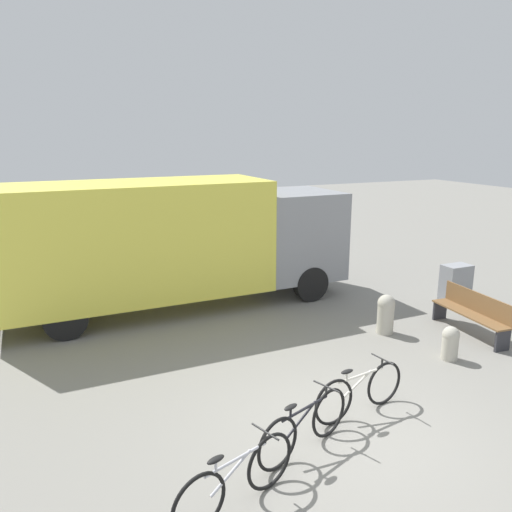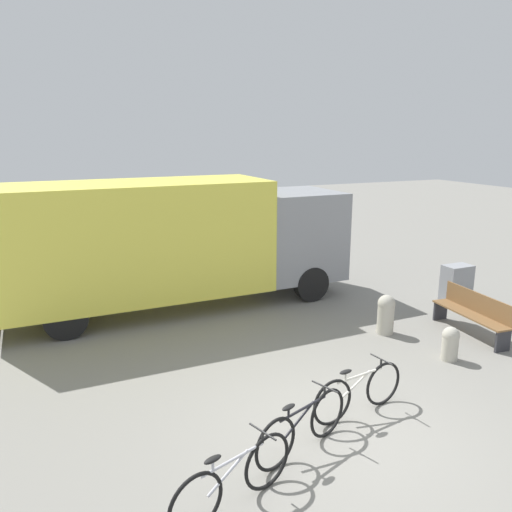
% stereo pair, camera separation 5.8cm
% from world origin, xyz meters
% --- Properties ---
extents(ground_plane, '(60.00, 60.00, 0.00)m').
position_xyz_m(ground_plane, '(0.00, 0.00, 0.00)').
color(ground_plane, gray).
extents(delivery_truck, '(8.31, 2.31, 3.03)m').
position_xyz_m(delivery_truck, '(-0.73, 6.13, 1.67)').
color(delivery_truck, '#EAE04C').
rests_on(delivery_truck, ground).
extents(park_bench, '(0.56, 1.93, 0.88)m').
position_xyz_m(park_bench, '(4.47, 1.97, 0.49)').
color(park_bench, brown).
rests_on(park_bench, ground).
extents(bicycle_near, '(1.65, 0.64, 0.79)m').
position_xyz_m(bicycle_near, '(-1.91, -0.70, 0.37)').
color(bicycle_near, black).
rests_on(bicycle_near, ground).
extents(bicycle_middle, '(1.63, 0.67, 0.79)m').
position_xyz_m(bicycle_middle, '(-0.71, -0.10, 0.37)').
color(bicycle_middle, black).
rests_on(bicycle_middle, ground).
extents(bicycle_far, '(1.71, 0.44, 0.79)m').
position_xyz_m(bicycle_far, '(0.49, 0.36, 0.37)').
color(bicycle_far, black).
rests_on(bicycle_far, ground).
extents(bollard_near_bench, '(0.31, 0.31, 0.64)m').
position_xyz_m(bollard_near_bench, '(3.12, 1.22, 0.34)').
color(bollard_near_bench, '#B2AD9E').
rests_on(bollard_near_bench, ground).
extents(bollard_far_bench, '(0.36, 0.36, 0.83)m').
position_xyz_m(bollard_far_bench, '(2.83, 2.73, 0.45)').
color(bollard_far_bench, '#B2AD9E').
rests_on(bollard_far_bench, ground).
extents(utility_box, '(0.69, 0.44, 0.97)m').
position_xyz_m(utility_box, '(5.62, 3.58, 0.48)').
color(utility_box, gray).
rests_on(utility_box, ground).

